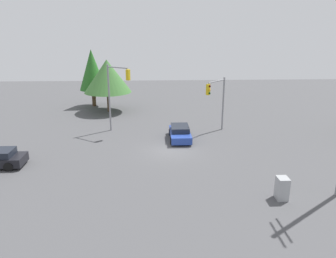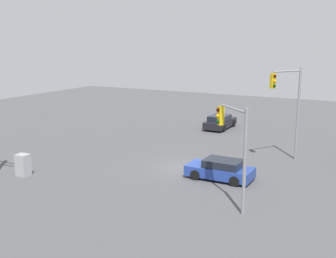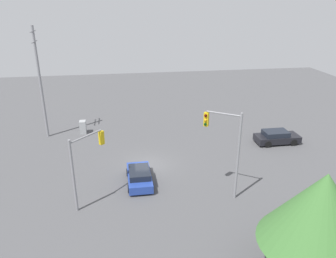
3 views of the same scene
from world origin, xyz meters
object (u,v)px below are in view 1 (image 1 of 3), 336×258
Objects in this scene: traffic_signal_main at (116,88)px; traffic_signal_cross at (217,96)px; electrical_cabinet at (282,188)px; sedan_blue at (180,133)px.

traffic_signal_main reaches higher than traffic_signal_cross.
electrical_cabinet is (-13.98, -1.61, -3.07)m from traffic_signal_cross.
traffic_signal_cross is at bearing 6.56° from electrical_cabinet.
traffic_signal_cross reaches higher than electrical_cabinet.
electrical_cabinet is at bearing 114.96° from sedan_blue.
electrical_cabinet is at bearing 49.91° from traffic_signal_cross.
electrical_cabinet is at bearing -16.66° from traffic_signal_main.
traffic_signal_main is at bearing -23.73° from sedan_blue.
electrical_cabinet reaches higher than sedan_blue.
traffic_signal_main is 1.24× the size of traffic_signal_cross.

